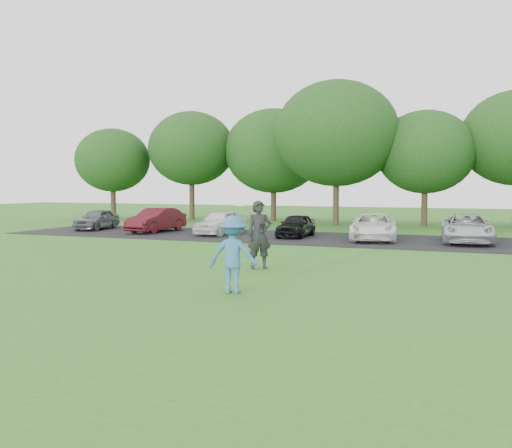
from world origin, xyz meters
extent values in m
plane|color=#326F1F|center=(0.00, 0.00, 0.00)|extent=(100.00, 100.00, 0.00)
cube|color=black|center=(0.00, 13.00, 0.01)|extent=(32.00, 6.50, 0.03)
imported|color=teal|center=(0.95, -0.30, 0.88)|extent=(1.21, 0.80, 1.76)
cylinder|color=white|center=(1.21, -0.52, 2.02)|extent=(0.27, 0.27, 0.06)
imported|color=black|center=(0.15, 3.38, 0.99)|extent=(0.87, 0.80, 1.99)
cube|color=black|center=(0.33, 3.20, 1.29)|extent=(0.17, 0.16, 0.10)
imported|color=#595C60|center=(-13.17, 13.37, 0.58)|extent=(1.71, 3.39, 1.11)
imported|color=#4D101A|center=(-9.30, 13.12, 0.64)|extent=(1.56, 3.81, 1.23)
imported|color=white|center=(-5.64, 13.04, 0.62)|extent=(1.62, 3.56, 1.18)
imported|color=black|center=(-1.82, 13.13, 0.56)|extent=(1.30, 3.14, 1.06)
imported|color=white|center=(1.78, 13.01, 0.61)|extent=(2.53, 4.42, 1.16)
imported|color=silver|center=(5.62, 13.31, 0.63)|extent=(2.32, 4.45, 1.20)
cylinder|color=#38281C|center=(-18.00, 21.60, 1.10)|extent=(0.36, 0.36, 2.20)
ellipsoid|color=#214C19|center=(-18.00, 21.60, 4.15)|extent=(5.20, 5.20, 4.42)
cylinder|color=#38281C|center=(-12.50, 23.00, 1.35)|extent=(0.36, 0.36, 2.70)
ellipsoid|color=#214C19|center=(-12.50, 23.00, 4.93)|extent=(5.94, 5.94, 5.05)
cylinder|color=#38281C|center=(-7.00, 24.40, 1.10)|extent=(0.36, 0.36, 2.20)
ellipsoid|color=#214C19|center=(-7.00, 24.40, 4.71)|extent=(6.68, 6.68, 5.68)
cylinder|color=#38281C|center=(-2.00, 21.60, 1.35)|extent=(0.36, 0.36, 2.70)
ellipsoid|color=#214C19|center=(-2.00, 21.60, 5.48)|extent=(7.42, 7.42, 6.31)
cylinder|color=#38281C|center=(3.00, 23.00, 1.10)|extent=(0.36, 0.36, 2.20)
ellipsoid|color=#214C19|center=(3.00, 23.00, 4.36)|extent=(5.76, 5.76, 4.90)
camera|label=1|loc=(6.15, -12.01, 2.47)|focal=40.00mm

